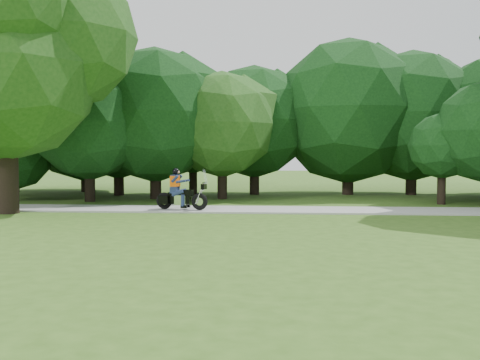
{
  "coord_description": "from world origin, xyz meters",
  "views": [
    {
      "loc": [
        -1.21,
        -11.28,
        2.12
      ],
      "look_at": [
        -2.31,
        4.14,
        1.31
      ],
      "focal_mm": 40.0,
      "sensor_mm": 36.0,
      "label": 1
    }
  ],
  "objects": [
    {
      "name": "touring_motorcycle",
      "position": [
        -4.77,
        7.6,
        0.6
      ],
      "size": [
        1.95,
        0.82,
        1.49
      ],
      "rotation": [
        0.0,
        0.0,
        -0.19
      ],
      "color": "black",
      "rests_on": "walkway"
    },
    {
      "name": "walkway",
      "position": [
        0.0,
        8.0,
        0.03
      ],
      "size": [
        60.0,
        2.2,
        0.06
      ],
      "primitive_type": "cube",
      "color": "gray",
      "rests_on": "ground"
    },
    {
      "name": "big_tree_west",
      "position": [
        -10.54,
        6.85,
        5.76
      ],
      "size": [
        8.64,
        6.56,
        9.96
      ],
      "color": "black",
      "rests_on": "ground"
    },
    {
      "name": "tree_line",
      "position": [
        0.21,
        14.64,
        3.69
      ],
      "size": [
        39.28,
        11.99,
        7.79
      ],
      "color": "black",
      "rests_on": "ground"
    },
    {
      "name": "ground",
      "position": [
        0.0,
        0.0,
        0.0
      ],
      "size": [
        100.0,
        100.0,
        0.0
      ],
      "primitive_type": "plane",
      "color": "#325618",
      "rests_on": "ground"
    }
  ]
}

